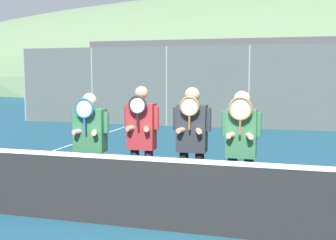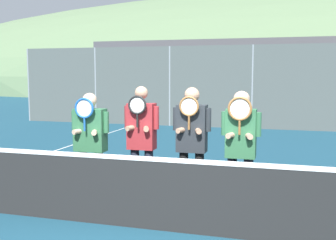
# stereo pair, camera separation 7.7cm
# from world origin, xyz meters

# --- Properties ---
(ground_plane) EXTENTS (120.00, 120.00, 0.00)m
(ground_plane) POSITION_xyz_m (0.00, 0.00, 0.00)
(ground_plane) COLOR navy
(hill_distant) EXTENTS (126.75, 70.41, 24.65)m
(hill_distant) POSITION_xyz_m (0.00, 58.88, 0.00)
(hill_distant) COLOR #5B7551
(hill_distant) RESTS_ON ground_plane
(clubhouse_building) EXTENTS (15.36, 5.50, 3.58)m
(clubhouse_building) POSITION_xyz_m (-0.59, 17.35, 1.81)
(clubhouse_building) COLOR tan
(clubhouse_building) RESTS_ON ground_plane
(fence_back) EXTENTS (18.54, 0.06, 3.01)m
(fence_back) POSITION_xyz_m (0.00, 10.41, 1.50)
(fence_back) COLOR gray
(fence_back) RESTS_ON ground_plane
(tennis_net) EXTENTS (12.01, 0.09, 1.04)m
(tennis_net) POSITION_xyz_m (0.00, 0.00, 0.49)
(tennis_net) COLOR gray
(tennis_net) RESTS_ON ground_plane
(court_line_left_sideline) EXTENTS (0.05, 16.00, 0.01)m
(court_line_left_sideline) POSITION_xyz_m (-4.47, 3.00, 0.00)
(court_line_left_sideline) COLOR white
(court_line_left_sideline) RESTS_ON ground_plane
(player_leftmost) EXTENTS (0.61, 0.34, 1.70)m
(player_leftmost) POSITION_xyz_m (-1.56, 0.78, 1.02)
(player_leftmost) COLOR #232838
(player_leftmost) RESTS_ON ground_plane
(player_center_left) EXTENTS (0.54, 0.34, 1.80)m
(player_center_left) POSITION_xyz_m (-0.79, 0.90, 1.04)
(player_center_left) COLOR #232838
(player_center_left) RESTS_ON ground_plane
(player_center_right) EXTENTS (0.56, 0.34, 1.79)m
(player_center_right) POSITION_xyz_m (-0.02, 0.92, 1.06)
(player_center_right) COLOR black
(player_center_right) RESTS_ON ground_plane
(player_rightmost) EXTENTS (0.54, 0.34, 1.75)m
(player_rightmost) POSITION_xyz_m (0.69, 0.79, 1.04)
(player_rightmost) COLOR #232838
(player_rightmost) RESTS_ON ground_plane
(car_far_left) EXTENTS (4.16, 1.93, 1.87)m
(car_far_left) POSITION_xyz_m (-4.33, 13.07, 0.94)
(car_far_left) COLOR slate
(car_far_left) RESTS_ON ground_plane
(car_left_of_center) EXTENTS (4.08, 2.03, 1.90)m
(car_left_of_center) POSITION_xyz_m (0.20, 12.55, 0.96)
(car_left_of_center) COLOR #285638
(car_left_of_center) RESTS_ON ground_plane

